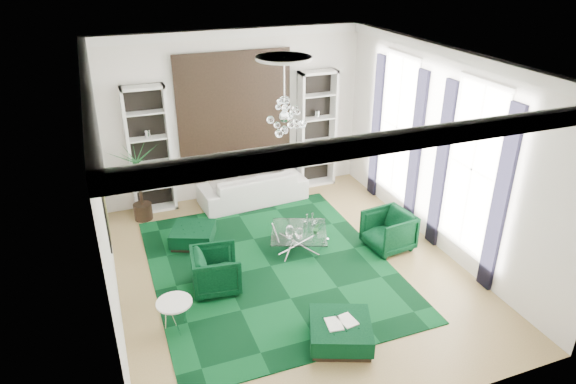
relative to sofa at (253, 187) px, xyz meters
name	(u,v)px	position (x,y,z in m)	size (l,w,h in m)	color
floor	(290,270)	(-0.20, -2.90, -0.36)	(6.00, 7.00, 0.02)	tan
ceiling	(291,59)	(-0.20, -2.90, 3.46)	(6.00, 7.00, 0.02)	white
wall_back	(234,116)	(-0.20, 0.61, 1.55)	(6.00, 0.02, 3.80)	white
wall_front	(406,295)	(-0.20, -6.41, 1.55)	(6.00, 0.02, 3.80)	white
wall_left	(101,204)	(-3.21, -2.90, 1.55)	(0.02, 7.00, 3.80)	white
wall_right	(441,151)	(2.81, -2.90, 1.55)	(0.02, 7.00, 3.80)	white
crown_molding	(291,66)	(-0.20, -2.90, 3.35)	(6.00, 7.00, 0.18)	white
ceiling_medallion	(284,58)	(-0.20, -2.60, 3.42)	(0.90, 0.90, 0.05)	white
tapestry	(235,116)	(-0.20, 0.56, 1.55)	(2.50, 0.06, 2.80)	black
shelving_left	(150,151)	(-2.15, 0.41, 1.05)	(0.90, 0.38, 2.80)	white
shelving_right	(317,130)	(1.75, 0.41, 1.05)	(0.90, 0.38, 2.80)	white
painting	(103,190)	(-3.17, -2.30, 1.50)	(0.04, 1.30, 1.60)	black
window_near	(472,169)	(2.79, -3.80, 1.55)	(0.03, 1.10, 2.90)	white
curtain_near_a	(500,202)	(2.76, -4.58, 1.30)	(0.07, 0.30, 3.25)	black
curtain_near_b	(441,167)	(2.76, -3.02, 1.30)	(0.07, 0.30, 3.25)	black
window_far	(397,127)	(2.79, -1.40, 1.55)	(0.03, 1.10, 2.90)	white
curtain_far_a	(415,151)	(2.76, -2.18, 1.30)	(0.07, 0.30, 3.25)	black
curtain_far_b	(376,128)	(2.76, -0.62, 1.30)	(0.07, 0.30, 3.25)	black
rug	(271,266)	(-0.51, -2.69, -0.34)	(4.20, 5.00, 0.02)	black
sofa	(253,187)	(0.00, 0.00, 0.00)	(2.42, 0.95, 0.71)	silver
armchair_left	(216,270)	(-1.58, -2.98, 0.02)	(0.79, 0.81, 0.74)	black
armchair_right	(388,231)	(1.85, -2.87, 0.03)	(0.81, 0.83, 0.76)	black
coffee_table	(299,239)	(0.24, -2.24, -0.17)	(1.06, 1.06, 0.36)	white
ottoman_side	(193,236)	(-1.67, -1.37, -0.18)	(0.80, 0.80, 0.36)	black
ottoman_front	(340,332)	(-0.19, -4.94, -0.17)	(0.90, 0.90, 0.36)	black
book	(341,322)	(-0.19, -4.94, 0.02)	(0.46, 0.31, 0.03)	white
side_table	(176,316)	(-2.42, -3.80, -0.09)	(0.54, 0.54, 0.52)	white
palm	(138,174)	(-2.47, 0.04, 0.71)	(1.33, 1.33, 2.13)	#1E642D
chandelier	(284,117)	(-0.23, -2.70, 2.50)	(0.75, 0.75, 0.68)	white
table_plant	(316,228)	(0.50, -2.47, 0.14)	(0.14, 0.11, 0.25)	#1E642D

